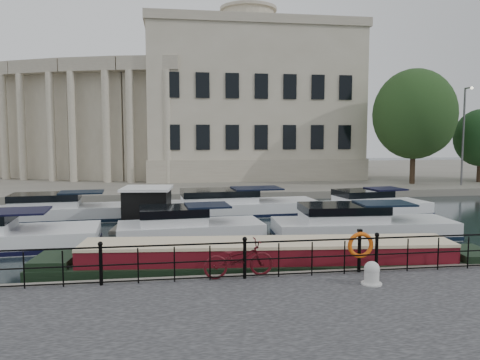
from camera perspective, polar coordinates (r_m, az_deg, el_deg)
The scene contains 11 objects.
ground_plane at distance 16.04m, azimuth -0.72°, elevation -11.43°, with size 160.00×160.00×0.00m, color black.
far_bank at distance 54.43m, azimuth -6.31°, elevation 0.73°, with size 120.00×42.00×0.55m, color #6B665B.
railing at distance 13.57m, azimuth 0.58°, elevation -9.29°, with size 24.14×0.14×1.22m.
civic_building at distance 49.99m, azimuth -7.35°, elevation 8.07°, with size 53.55×31.84×16.85m.
bicycle at distance 13.71m, azimuth -0.17°, elevation -9.60°, with size 0.72×2.07×1.09m, color #490D13.
mooring_bollard at distance 13.66m, azimuth 15.76°, elevation -10.91°, with size 0.57×0.57×0.64m.
life_ring_post at distance 14.57m, azimuth 14.46°, elevation -7.76°, with size 0.80×0.21×1.30m.
narrowboat at distance 15.73m, azimuth 3.40°, elevation -10.39°, with size 15.30×3.41×1.56m.
harbour_hut at distance 23.84m, azimuth -11.22°, elevation -3.63°, with size 3.52×3.04×2.20m.
cabin_cruisers at distance 23.83m, azimuth -4.87°, elevation -4.97°, with size 27.02×10.64×1.99m.
trees at distance 45.28m, azimuth 25.11°, elevation 6.11°, with size 17.07×7.13×9.82m.
Camera 1 is at (-2.08, -15.22, 4.63)m, focal length 35.00 mm.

